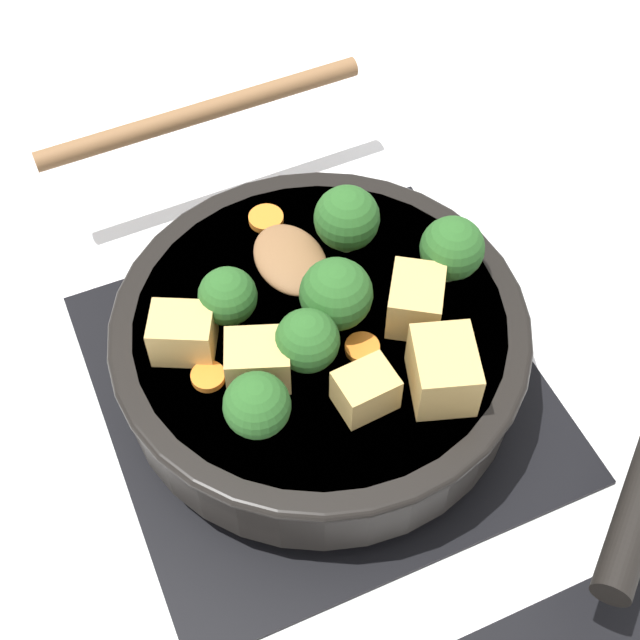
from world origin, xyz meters
name	(u,v)px	position (x,y,z in m)	size (l,w,h in m)	color
ground_plane	(320,386)	(0.00, 0.00, 0.00)	(2.40, 2.40, 0.00)	white
front_burner_grate	(320,378)	(0.00, 0.00, 0.01)	(0.31, 0.31, 0.03)	black
skillet_pan	(324,343)	(0.00, 0.00, 0.06)	(0.36, 0.38, 0.06)	black
wooden_spoon	(234,166)	(0.00, -0.15, 0.09)	(0.27, 0.22, 0.02)	brown
tofu_cube_center_large	(258,361)	(0.05, 0.02, 0.10)	(0.04, 0.03, 0.03)	tan
tofu_cube_near_handle	(443,370)	(-0.05, 0.08, 0.10)	(0.05, 0.04, 0.04)	tan
tofu_cube_east_chunk	(416,301)	(-0.06, 0.02, 0.10)	(0.04, 0.03, 0.03)	tan
tofu_cube_west_chunk	(183,333)	(0.09, -0.01, 0.10)	(0.04, 0.03, 0.03)	tan
tofu_cube_back_piece	(364,391)	(0.00, 0.07, 0.10)	(0.04, 0.03, 0.03)	tan
broccoli_floret_near_spoon	(336,294)	(-0.01, 0.01, 0.11)	(0.05, 0.05, 0.05)	#709956
broccoli_floret_center_top	(257,406)	(0.07, 0.06, 0.11)	(0.04, 0.04, 0.05)	#709956
broccoli_floret_east_rim	(228,297)	(0.05, -0.02, 0.11)	(0.04, 0.04, 0.05)	#709956
broccoli_floret_west_rim	(451,248)	(-0.10, 0.00, 0.11)	(0.04, 0.04, 0.05)	#709956
broccoli_floret_north_edge	(307,341)	(0.02, 0.03, 0.11)	(0.04, 0.04, 0.05)	#709956
broccoli_floret_south_cluster	(347,219)	(-0.04, -0.05, 0.11)	(0.05, 0.05, 0.05)	#709956
carrot_slice_orange_thin	(362,348)	(-0.02, 0.03, 0.09)	(0.02, 0.02, 0.01)	orange
carrot_slice_near_center	(266,219)	(0.00, -0.10, 0.09)	(0.03, 0.03, 0.01)	orange
carrot_slice_edge_slice	(208,376)	(0.08, 0.01, 0.09)	(0.02, 0.02, 0.01)	orange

